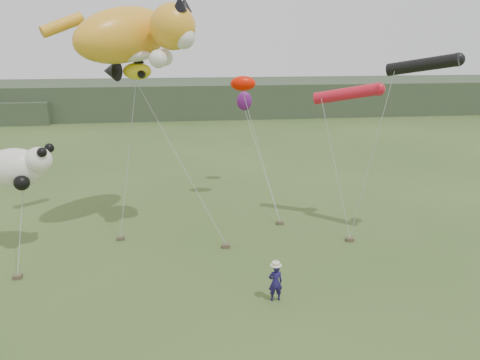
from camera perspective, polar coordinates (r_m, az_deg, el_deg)
name	(u,v)px	position (r m, az deg, el deg)	size (l,w,h in m)	color
ground	(268,299)	(17.92, 3.42, -14.24)	(120.00, 120.00, 0.00)	#385123
headland	(180,99)	(60.20, -7.28, 9.83)	(90.00, 13.00, 4.00)	#2D3D28
festival_attendant	(275,282)	(17.51, 4.34, -12.34)	(0.53, 0.35, 1.45)	#1C144D
sandbag_anchors	(206,243)	(22.07, -4.20, -7.69)	(14.84, 4.59, 0.17)	brown
cat_kite	(135,34)	(22.82, -12.72, 16.97)	(7.21, 5.81, 3.28)	gold
fish_kite	(127,71)	(23.30, -13.57, 12.85)	(2.63, 1.74, 1.27)	gold
tube_kites	(386,80)	(23.27, 17.32, 11.53)	(5.73, 4.65, 2.64)	black
panda_kite	(18,167)	(22.60, -25.41, 1.44)	(3.02, 1.95, 1.88)	white
misc_kites	(244,92)	(27.92, 0.44, 10.72)	(1.67, 3.80, 2.38)	#EB1500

